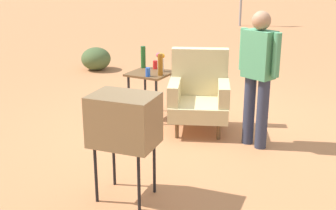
% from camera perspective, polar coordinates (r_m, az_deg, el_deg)
% --- Properties ---
extents(ground_plane, '(60.00, 60.00, 0.00)m').
position_cam_1_polar(ground_plane, '(6.20, 4.13, -2.79)').
color(ground_plane, '#C17A4C').
extents(armchair, '(1.00, 1.02, 1.06)m').
position_cam_1_polar(armchair, '(5.99, 3.95, 1.50)').
color(armchair, brown).
rests_on(armchair, ground).
extents(side_table, '(0.56, 0.56, 0.67)m').
position_cam_1_polar(side_table, '(6.42, -2.26, 3.27)').
color(side_table, black).
rests_on(side_table, ground).
extents(tv_on_stand, '(0.65, 0.51, 1.03)m').
position_cam_1_polar(tv_on_stand, '(4.15, -5.56, -1.98)').
color(tv_on_stand, black).
rests_on(tv_on_stand, ground).
extents(person_standing, '(0.54, 0.33, 1.64)m').
position_cam_1_polar(person_standing, '(5.41, 11.34, 4.21)').
color(person_standing, '#2D3347').
rests_on(person_standing, ground).
extents(bottle_wine_green, '(0.07, 0.07, 0.32)m').
position_cam_1_polar(bottle_wine_green, '(6.65, -3.16, 6.08)').
color(bottle_wine_green, '#1E5623').
rests_on(bottle_wine_green, side_table).
extents(soda_can_blue, '(0.07, 0.07, 0.12)m').
position_cam_1_polar(soda_can_blue, '(6.16, -2.56, 4.18)').
color(soda_can_blue, blue).
rests_on(soda_can_blue, side_table).
extents(bottle_tall_amber, '(0.07, 0.07, 0.30)m').
position_cam_1_polar(bottle_tall_amber, '(6.20, -0.98, 5.13)').
color(bottle_tall_amber, brown).
rests_on(bottle_tall_amber, side_table).
extents(soda_can_red, '(0.07, 0.07, 0.12)m').
position_cam_1_polar(soda_can_red, '(6.59, -1.63, 5.12)').
color(soda_can_red, red).
rests_on(soda_can_red, side_table).
extents(flower_vase, '(0.15, 0.10, 0.27)m').
position_cam_1_polar(flower_vase, '(6.42, -0.95, 5.58)').
color(flower_vase, silver).
rests_on(flower_vase, side_table).
extents(shrub_near, '(0.61, 0.61, 0.47)m').
position_cam_1_polar(shrub_near, '(9.48, -9.10, 5.81)').
color(shrub_near, '#475B33').
rests_on(shrub_near, ground).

